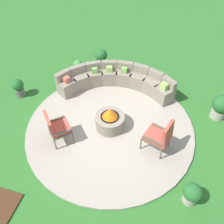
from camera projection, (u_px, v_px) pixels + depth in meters
name	position (u px, v px, depth m)	size (l,w,h in m)	color
ground_plane	(110.00, 128.00, 6.78)	(24.00, 24.00, 0.00)	#2D6B28
patio_circle	(110.00, 127.00, 6.76)	(4.72, 4.72, 0.06)	#9E9384
fire_pit	(110.00, 120.00, 6.54)	(0.81, 0.81, 0.70)	gray
curved_stone_bench	(116.00, 81.00, 7.68)	(3.67, 1.56, 0.76)	gray
lounge_chair_front_left	(56.00, 127.00, 6.02)	(0.77, 0.78, 1.00)	brown
lounge_chair_front_right	(160.00, 136.00, 5.83)	(0.75, 0.70, 1.01)	brown
potted_plant_0	(101.00, 57.00, 8.65)	(0.44, 0.44, 0.65)	#605B56
potted_plant_1	(18.00, 87.00, 7.49)	(0.37, 0.37, 0.63)	#605B56
potted_plant_2	(78.00, 67.00, 8.33)	(0.32, 0.32, 0.56)	#A89E8E
potted_plant_3	(192.00, 194.00, 5.07)	(0.41, 0.41, 0.59)	#A89E8E
potted_plant_4	(221.00, 106.00, 6.78)	(0.54, 0.54, 0.78)	#A89E8E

